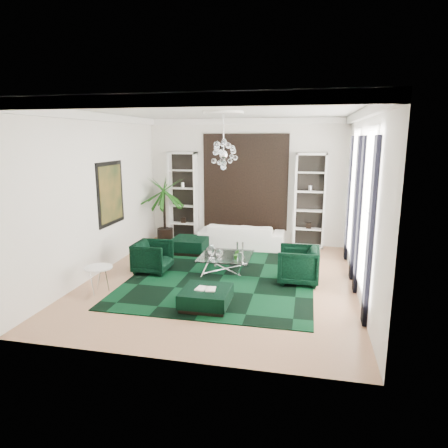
% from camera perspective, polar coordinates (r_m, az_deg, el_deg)
% --- Properties ---
extents(floor, '(6.00, 7.00, 0.02)m').
position_cam_1_polar(floor, '(9.36, -0.45, -8.01)').
color(floor, tan).
rests_on(floor, ground).
extents(ceiling, '(6.00, 7.00, 0.02)m').
position_cam_1_polar(ceiling, '(8.80, -0.50, 16.02)').
color(ceiling, white).
rests_on(ceiling, ground).
extents(wall_back, '(6.00, 0.02, 3.80)m').
position_cam_1_polar(wall_back, '(12.30, 3.10, 6.02)').
color(wall_back, white).
rests_on(wall_back, ground).
extents(wall_front, '(6.00, 0.02, 3.80)m').
position_cam_1_polar(wall_front, '(5.57, -8.34, -1.70)').
color(wall_front, white).
rests_on(wall_front, ground).
extents(wall_left, '(0.02, 7.00, 3.80)m').
position_cam_1_polar(wall_left, '(9.97, -17.66, 4.00)').
color(wall_left, white).
rests_on(wall_left, ground).
extents(wall_right, '(0.02, 7.00, 3.80)m').
position_cam_1_polar(wall_right, '(8.74, 19.19, 2.81)').
color(wall_right, white).
rests_on(wall_right, ground).
extents(crown_molding, '(6.00, 7.00, 0.18)m').
position_cam_1_polar(crown_molding, '(8.79, -0.50, 15.31)').
color(crown_molding, white).
rests_on(crown_molding, ceiling).
extents(ceiling_medallion, '(0.90, 0.90, 0.05)m').
position_cam_1_polar(ceiling_medallion, '(9.09, -0.07, 15.65)').
color(ceiling_medallion, white).
rests_on(ceiling_medallion, ceiling).
extents(tapestry, '(2.50, 0.06, 2.80)m').
position_cam_1_polar(tapestry, '(12.25, 3.06, 5.99)').
color(tapestry, black).
rests_on(tapestry, wall_back).
extents(shelving_left, '(0.90, 0.38, 2.80)m').
position_cam_1_polar(shelving_left, '(12.62, -5.87, 3.84)').
color(shelving_left, white).
rests_on(shelving_left, floor).
extents(shelving_right, '(0.90, 0.38, 2.80)m').
position_cam_1_polar(shelving_right, '(12.02, 12.15, 3.21)').
color(shelving_right, white).
rests_on(shelving_right, floor).
extents(painting, '(0.04, 1.30, 1.60)m').
position_cam_1_polar(painting, '(10.48, -15.84, 4.21)').
color(painting, black).
rests_on(painting, wall_left).
extents(window_near, '(0.03, 1.10, 2.90)m').
position_cam_1_polar(window_near, '(7.86, 19.81, 1.77)').
color(window_near, white).
rests_on(window_near, wall_right).
extents(curtain_near_a, '(0.07, 0.30, 3.25)m').
position_cam_1_polar(curtain_near_a, '(7.14, 20.19, -1.29)').
color(curtain_near_a, black).
rests_on(curtain_near_a, floor).
extents(curtain_near_b, '(0.07, 0.30, 3.25)m').
position_cam_1_polar(curtain_near_b, '(8.66, 18.81, 1.07)').
color(curtain_near_b, black).
rests_on(curtain_near_b, floor).
extents(window_far, '(0.03, 1.10, 2.90)m').
position_cam_1_polar(window_far, '(10.21, 18.10, 4.16)').
color(window_far, white).
rests_on(window_far, wall_right).
extents(curtain_far_a, '(0.07, 0.30, 3.25)m').
position_cam_1_polar(curtain_far_a, '(9.48, 18.25, 2.03)').
color(curtain_far_a, black).
rests_on(curtain_far_a, floor).
extents(curtain_far_b, '(0.07, 0.30, 3.25)m').
position_cam_1_polar(curtain_far_b, '(11.01, 17.43, 3.43)').
color(curtain_far_b, black).
rests_on(curtain_far_b, floor).
extents(rug, '(4.20, 5.00, 0.02)m').
position_cam_1_polar(rug, '(9.63, -0.06, -7.30)').
color(rug, black).
rests_on(rug, floor).
extents(sofa, '(2.50, 0.98, 0.73)m').
position_cam_1_polar(sofa, '(11.93, 2.51, -1.67)').
color(sofa, white).
rests_on(sofa, floor).
extents(armchair_left, '(0.84, 0.82, 0.76)m').
position_cam_1_polar(armchair_left, '(9.92, -10.15, -4.64)').
color(armchair_left, black).
rests_on(armchair_left, floor).
extents(armchair_right, '(0.91, 0.88, 0.83)m').
position_cam_1_polar(armchair_right, '(9.21, 10.56, -5.77)').
color(armchair_right, black).
rests_on(armchair_right, floor).
extents(coffee_table, '(1.24, 1.24, 0.42)m').
position_cam_1_polar(coffee_table, '(9.79, 0.25, -5.70)').
color(coffee_table, white).
rests_on(coffee_table, floor).
extents(ottoman_side, '(0.95, 0.95, 0.42)m').
position_cam_1_polar(ottoman_side, '(11.46, -4.89, -3.07)').
color(ottoman_side, black).
rests_on(ottoman_side, floor).
extents(ottoman_front, '(0.92, 0.92, 0.37)m').
position_cam_1_polar(ottoman_front, '(7.87, -2.58, -10.53)').
color(ottoman_front, black).
rests_on(ottoman_front, floor).
extents(book, '(0.39, 0.26, 0.03)m').
position_cam_1_polar(book, '(7.80, -2.60, -9.18)').
color(book, white).
rests_on(book, ottoman_front).
extents(side_table, '(0.58, 0.58, 0.56)m').
position_cam_1_polar(side_table, '(8.93, -17.38, -7.65)').
color(side_table, white).
rests_on(side_table, floor).
extents(palm, '(1.67, 1.67, 2.67)m').
position_cam_1_polar(palm, '(12.46, -8.56, 3.36)').
color(palm, '#1C5115').
rests_on(palm, floor).
extents(chandelier, '(0.76, 0.76, 0.68)m').
position_cam_1_polar(chandelier, '(9.08, -0.07, 9.85)').
color(chandelier, white).
rests_on(chandelier, ceiling).
extents(table_plant, '(0.13, 0.11, 0.24)m').
position_cam_1_polar(table_plant, '(9.40, 1.77, -4.37)').
color(table_plant, '#1C5115').
rests_on(table_plant, coffee_table).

